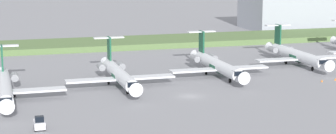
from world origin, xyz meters
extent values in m
plane|color=gray|center=(0.00, 30.00, 0.00)|extent=(500.00, 500.00, 0.00)
cube|color=#597542|center=(0.00, 68.12, 0.83)|extent=(320.00, 20.00, 1.67)
cylinder|color=silver|center=(-34.81, 6.66, 2.45)|extent=(2.70, 24.00, 2.70)
cone|color=silver|center=(-34.81, -6.84, 2.45)|extent=(2.70, 3.00, 2.70)
cone|color=silver|center=(-34.81, 20.66, 2.45)|extent=(2.30, 4.00, 2.29)
cube|color=black|center=(-34.81, -4.94, 2.92)|extent=(2.03, 1.80, 0.90)
cylinder|color=#195138|center=(-34.81, 6.66, 2.30)|extent=(2.76, 3.60, 2.76)
cube|color=silver|center=(-28.90, 5.66, 1.84)|extent=(11.00, 3.20, 0.36)
cube|color=#195138|center=(-34.81, 17.66, 6.40)|extent=(0.36, 3.20, 5.20)
cube|color=silver|center=(-34.81, 17.96, 8.80)|extent=(6.80, 1.80, 0.24)
cylinder|color=gray|center=(-32.56, 15.86, 2.65)|extent=(1.50, 3.40, 1.50)
cylinder|color=gray|center=(-34.81, -0.78, 1.00)|extent=(0.20, 0.20, 0.65)
cylinder|color=black|center=(-34.81, -0.78, 0.45)|extent=(0.30, 0.90, 0.90)
cylinder|color=black|center=(-32.91, 9.06, 0.45)|extent=(0.35, 0.90, 0.90)
cylinder|color=silver|center=(-11.39, 12.79, 2.45)|extent=(2.70, 24.00, 2.70)
cone|color=silver|center=(-11.39, -0.71, 2.45)|extent=(2.70, 3.00, 2.70)
cone|color=silver|center=(-11.39, 26.79, 2.45)|extent=(2.29, 4.00, 2.29)
cube|color=black|center=(-11.39, 1.19, 2.92)|extent=(2.03, 1.80, 0.90)
cylinder|color=#195138|center=(-11.39, 12.79, 2.30)|extent=(2.76, 3.60, 2.76)
cube|color=silver|center=(-17.29, 11.79, 1.84)|extent=(11.00, 3.20, 0.36)
cube|color=silver|center=(-5.48, 11.79, 1.84)|extent=(11.00, 3.20, 0.36)
cube|color=#195138|center=(-11.39, 23.79, 6.40)|extent=(0.36, 3.20, 5.20)
cube|color=silver|center=(-11.39, 24.09, 8.80)|extent=(6.80, 1.80, 0.24)
cylinder|color=gray|center=(-13.64, 21.99, 2.65)|extent=(1.50, 3.40, 1.50)
cylinder|color=gray|center=(-9.14, 21.99, 2.65)|extent=(1.50, 3.40, 1.50)
cylinder|color=gray|center=(-11.39, 5.35, 1.00)|extent=(0.20, 0.20, 0.65)
cylinder|color=black|center=(-11.39, 5.35, 0.45)|extent=(0.30, 0.90, 0.90)
cylinder|color=black|center=(-13.29, 15.19, 0.45)|extent=(0.35, 0.90, 0.90)
cylinder|color=black|center=(-9.49, 15.19, 0.45)|extent=(0.35, 0.90, 0.90)
cylinder|color=silver|center=(12.17, 17.01, 2.45)|extent=(2.70, 24.00, 2.70)
cone|color=silver|center=(12.17, 3.51, 2.45)|extent=(2.70, 3.00, 2.70)
cone|color=silver|center=(12.17, 31.01, 2.45)|extent=(2.30, 4.00, 2.29)
cube|color=black|center=(12.17, 5.41, 2.92)|extent=(2.02, 1.80, 0.90)
cylinder|color=#195138|center=(12.17, 17.01, 2.30)|extent=(2.76, 3.60, 2.76)
cube|color=silver|center=(6.26, 16.01, 1.84)|extent=(11.00, 3.20, 0.36)
cube|color=silver|center=(18.07, 16.01, 1.84)|extent=(11.00, 3.20, 0.36)
cube|color=#195138|center=(12.17, 28.01, 6.40)|extent=(0.36, 3.20, 5.20)
cube|color=silver|center=(12.17, 28.31, 8.80)|extent=(6.80, 1.80, 0.24)
cylinder|color=gray|center=(9.92, 26.21, 2.65)|extent=(1.50, 3.40, 1.50)
cylinder|color=gray|center=(14.42, 26.21, 2.65)|extent=(1.50, 3.40, 1.50)
cylinder|color=gray|center=(12.17, 9.57, 1.00)|extent=(0.20, 0.20, 0.65)
cylinder|color=black|center=(12.17, 9.57, 0.45)|extent=(0.30, 0.90, 0.90)
cylinder|color=black|center=(10.27, 19.41, 0.45)|extent=(0.35, 0.90, 0.90)
cylinder|color=black|center=(14.07, 19.41, 0.45)|extent=(0.35, 0.90, 0.90)
cylinder|color=silver|center=(36.14, 24.12, 2.45)|extent=(2.70, 24.00, 2.70)
cone|color=silver|center=(36.14, 10.62, 2.45)|extent=(2.70, 3.00, 2.70)
cone|color=silver|center=(36.14, 38.12, 2.45)|extent=(2.30, 4.00, 2.29)
cube|color=black|center=(36.14, 12.52, 2.92)|extent=(2.03, 1.80, 0.90)
cylinder|color=#195138|center=(36.14, 24.12, 2.30)|extent=(2.76, 3.60, 2.76)
cube|color=silver|center=(30.24, 23.12, 1.84)|extent=(11.00, 3.20, 0.36)
cube|color=silver|center=(42.05, 23.12, 1.84)|extent=(11.00, 3.20, 0.36)
cube|color=#195138|center=(36.14, 35.12, 6.40)|extent=(0.36, 3.20, 5.20)
cube|color=silver|center=(36.14, 35.42, 8.80)|extent=(6.80, 1.80, 0.24)
cylinder|color=gray|center=(33.89, 33.32, 2.65)|extent=(1.50, 3.40, 1.50)
cylinder|color=gray|center=(38.39, 33.32, 2.65)|extent=(1.50, 3.40, 1.50)
cylinder|color=gray|center=(36.14, 16.68, 1.00)|extent=(0.20, 0.20, 0.65)
cylinder|color=black|center=(36.14, 16.68, 0.45)|extent=(0.30, 0.90, 0.90)
cylinder|color=black|center=(34.24, 26.52, 0.45)|extent=(0.35, 0.90, 0.90)
cylinder|color=black|center=(38.04, 26.52, 0.45)|extent=(0.35, 0.90, 0.90)
cube|color=#9EA3AD|center=(79.00, 93.09, 8.16)|extent=(50.56, 22.22, 16.32)
cube|color=silver|center=(-30.06, -14.62, 0.85)|extent=(1.70, 3.20, 1.10)
cube|color=black|center=(-30.06, -15.18, 1.85)|extent=(1.36, 1.10, 0.90)
cylinder|color=black|center=(-30.81, -15.58, 0.30)|extent=(0.22, 0.60, 0.60)
cylinder|color=black|center=(-29.31, -15.58, 0.30)|extent=(0.22, 0.60, 0.60)
cylinder|color=black|center=(-30.81, -13.66, 0.30)|extent=(0.22, 0.60, 0.60)
cylinder|color=black|center=(-29.31, -13.66, 0.30)|extent=(0.22, 0.60, 0.60)
cone|color=orange|center=(31.57, 4.59, 0.28)|extent=(0.44, 0.44, 0.55)
cone|color=orange|center=(35.24, 5.21, 0.28)|extent=(0.44, 0.44, 0.55)
camera|label=1|loc=(-36.31, -107.76, 27.20)|focal=64.10mm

